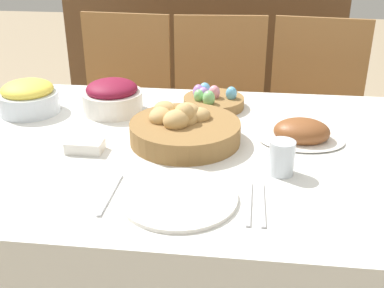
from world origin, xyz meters
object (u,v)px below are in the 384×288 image
dinner_plate (179,198)px  spoon (262,204)px  ham_platter (301,133)px  sideboard (205,68)px  bread_basket (184,128)px  pineapple_bowl (28,97)px  chair_far_right (314,119)px  egg_basket (212,100)px  beet_salad_bowl (112,97)px  drinking_cup (282,158)px  knife (249,203)px  chair_far_left (122,111)px  chair_far_center (219,115)px  fork (110,194)px  butter_dish (85,146)px

dinner_plate → spoon: bearing=0.0°
ham_platter → sideboard: bearing=105.2°
bread_basket → pineapple_bowl: size_ratio=1.61×
chair_far_right → egg_basket: bearing=-122.6°
ham_platter → beet_salad_bowl: (-0.60, 0.16, 0.03)m
dinner_plate → bread_basket: bearing=95.6°
bread_basket → drinking_cup: 0.32m
sideboard → drinking_cup: (0.36, -1.79, 0.30)m
spoon → chair_far_right: bearing=76.2°
chair_far_right → knife: bearing=-97.7°
bread_basket → ham_platter: (0.34, 0.04, -0.02)m
beet_salad_bowl → dinner_plate: size_ratio=0.73×
bread_basket → egg_basket: size_ratio=1.54×
chair_far_left → dinner_plate: 1.22m
chair_far_center → fork: 1.16m
knife → drinking_cup: drinking_cup is taller
pineapple_bowl → fork: bearing=-49.9°
fork → drinking_cup: size_ratio=2.06×
chair_far_left → bread_basket: bearing=-58.8°
dinner_plate → chair_far_center: bearing=88.9°
sideboard → beet_salad_bowl: bearing=-97.0°
chair_far_center → knife: chair_far_center is taller
pineapple_bowl → dinner_plate: pineapple_bowl is taller
chair_far_right → knife: size_ratio=5.01×
bread_basket → chair_far_center: bearing=86.2°
beet_salad_bowl → butter_dish: size_ratio=1.98×
bread_basket → beet_salad_bowl: 0.34m
sideboard → fork: bearing=-91.1°
ham_platter → beet_salad_bowl: 0.63m
fork → spoon: (0.35, 0.00, 0.00)m
dinner_plate → butter_dish: butter_dish is taller
chair_far_right → knife: (-0.29, -1.12, 0.24)m
sideboard → fork: sideboard is taller
bread_basket → beet_salad_bowl: bearing=142.5°
knife → chair_far_center: bearing=98.0°
bread_basket → spoon: (0.22, -0.32, -0.04)m
egg_basket → bread_basket: bearing=-102.0°
pineapple_bowl → fork: 0.64m
spoon → butter_dish: (-0.49, 0.22, 0.01)m
butter_dish → sideboard: bearing=84.4°
knife → bread_basket: bearing=121.8°
chair_far_center → chair_far_right: 0.43m
pineapple_bowl → spoon: pineapple_bowl is taller
chair_far_right → egg_basket: 0.71m
chair_far_center → butter_dish: chair_far_center is taller
sideboard → spoon: (0.32, -1.95, 0.26)m
chair_far_center → bread_basket: chair_far_center is taller
fork → beet_salad_bowl: bearing=105.4°
bread_basket → drinking_cup: bread_basket is taller
sideboard → chair_far_left: bearing=-110.7°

